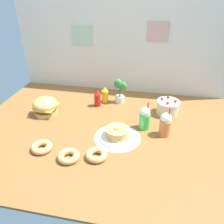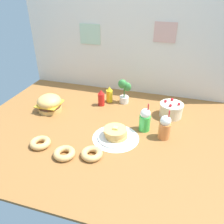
% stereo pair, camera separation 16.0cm
% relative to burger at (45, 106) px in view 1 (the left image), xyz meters
% --- Properties ---
extents(ground_plane, '(2.36, 1.76, 0.02)m').
position_rel_burger_xyz_m(ground_plane, '(0.62, -0.17, -0.09)').
color(ground_plane, brown).
extents(back_wall, '(2.36, 0.04, 1.00)m').
position_rel_burger_xyz_m(back_wall, '(0.62, 0.70, 0.42)').
color(back_wall, silver).
rests_on(back_wall, ground_plane).
extents(doily_mat, '(0.39, 0.39, 0.00)m').
position_rel_burger_xyz_m(doily_mat, '(0.77, -0.26, -0.08)').
color(doily_mat, white).
rests_on(doily_mat, ground_plane).
extents(burger, '(0.24, 0.24, 0.17)m').
position_rel_burger_xyz_m(burger, '(0.00, 0.00, 0.00)').
color(burger, '#DBA859').
rests_on(burger, ground_plane).
extents(pancake_stack, '(0.30, 0.30, 0.11)m').
position_rel_burger_xyz_m(pancake_stack, '(0.77, -0.26, -0.04)').
color(pancake_stack, white).
rests_on(pancake_stack, doily_mat).
extents(layer_cake, '(0.22, 0.22, 0.16)m').
position_rel_burger_xyz_m(layer_cake, '(1.18, 0.24, -0.01)').
color(layer_cake, beige).
rests_on(layer_cake, ground_plane).
extents(ketchup_bottle, '(0.07, 0.07, 0.18)m').
position_rel_burger_xyz_m(ketchup_bottle, '(0.46, 0.25, 0.00)').
color(ketchup_bottle, red).
rests_on(ketchup_bottle, ground_plane).
extents(mustard_bottle, '(0.07, 0.07, 0.18)m').
position_rel_burger_xyz_m(mustard_bottle, '(0.52, 0.36, 0.00)').
color(mustard_bottle, yellow).
rests_on(mustard_bottle, ground_plane).
extents(cream_soda_cup, '(0.10, 0.10, 0.27)m').
position_rel_burger_xyz_m(cream_soda_cup, '(0.98, -0.07, 0.02)').
color(cream_soda_cup, green).
rests_on(cream_soda_cup, ground_plane).
extents(orange_float_cup, '(0.10, 0.10, 0.27)m').
position_rel_burger_xyz_m(orange_float_cup, '(1.15, -0.14, 0.02)').
color(orange_float_cup, orange).
rests_on(orange_float_cup, ground_plane).
extents(donut_pink_glaze, '(0.17, 0.17, 0.05)m').
position_rel_burger_xyz_m(donut_pink_glaze, '(0.22, -0.53, -0.05)').
color(donut_pink_glaze, tan).
rests_on(donut_pink_glaze, ground_plane).
extents(donut_chocolate, '(0.17, 0.17, 0.05)m').
position_rel_burger_xyz_m(donut_chocolate, '(0.46, -0.59, -0.05)').
color(donut_chocolate, tan).
rests_on(donut_chocolate, ground_plane).
extents(donut_vanilla, '(0.17, 0.17, 0.05)m').
position_rel_burger_xyz_m(donut_vanilla, '(0.66, -0.53, -0.05)').
color(donut_vanilla, tan).
rests_on(donut_vanilla, ground_plane).
extents(potted_plant, '(0.13, 0.10, 0.27)m').
position_rel_burger_xyz_m(potted_plant, '(0.68, 0.38, 0.06)').
color(potted_plant, white).
rests_on(potted_plant, ground_plane).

